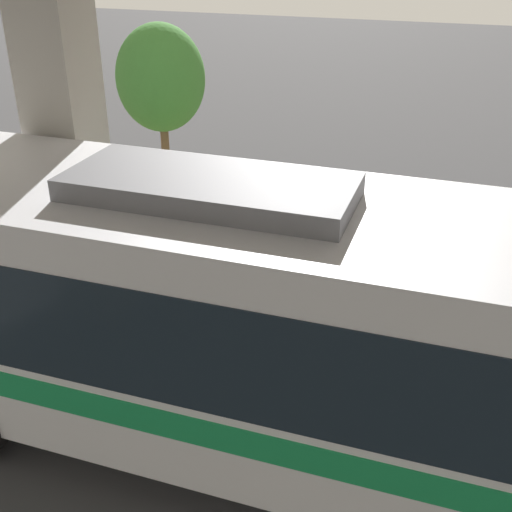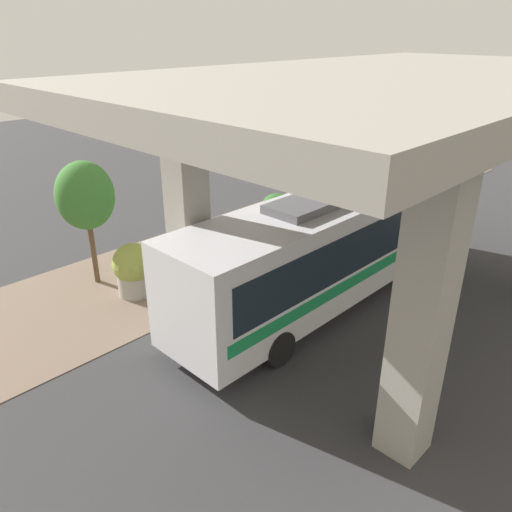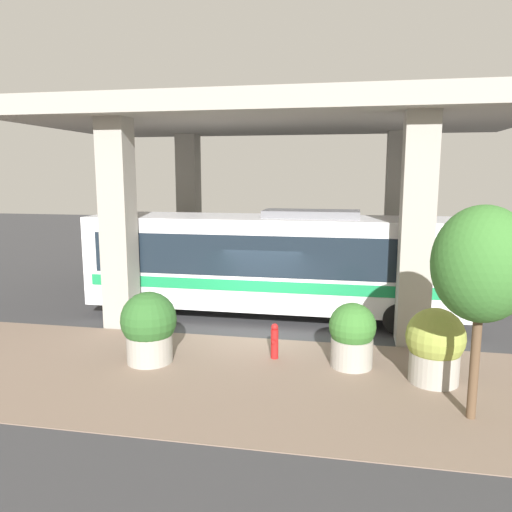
{
  "view_description": "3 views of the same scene",
  "coord_description": "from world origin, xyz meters",
  "px_view_note": "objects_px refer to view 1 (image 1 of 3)",
  "views": [
    {
      "loc": [
        8.45,
        1.17,
        6.1
      ],
      "look_at": [
        -0.89,
        -1.99,
        0.97
      ],
      "focal_mm": 45.0,
      "sensor_mm": 36.0,
      "label": 1
    },
    {
      "loc": [
        10.88,
        -12.41,
        8.19
      ],
      "look_at": [
        1.24,
        -2.58,
        1.83
      ],
      "focal_mm": 35.0,
      "sensor_mm": 36.0,
      "label": 2
    },
    {
      "loc": [
        -14.06,
        -2.71,
        4.9
      ],
      "look_at": [
        1.13,
        0.21,
        2.32
      ],
      "focal_mm": 35.0,
      "sensor_mm": 36.0,
      "label": 3
    }
  ],
  "objects_px": {
    "fire_hydrant": "(330,274)",
    "street_tree_near": "(161,79)",
    "bus": "(316,328)",
    "planter_front": "(228,237)",
    "planter_middle": "(152,209)"
  },
  "relations": [
    {
      "from": "planter_middle",
      "to": "planter_front",
      "type": "bearing_deg",
      "value": 72.12
    },
    {
      "from": "bus",
      "to": "street_tree_near",
      "type": "distance_m",
      "value": 8.28
    },
    {
      "from": "planter_front",
      "to": "planter_middle",
      "type": "relative_size",
      "value": 0.93
    },
    {
      "from": "bus",
      "to": "planter_front",
      "type": "relative_size",
      "value": 7.54
    },
    {
      "from": "bus",
      "to": "fire_hydrant",
      "type": "relative_size",
      "value": 12.94
    },
    {
      "from": "fire_hydrant",
      "to": "street_tree_near",
      "type": "bearing_deg",
      "value": -119.59
    },
    {
      "from": "bus",
      "to": "fire_hydrant",
      "type": "distance_m",
      "value": 4.3
    },
    {
      "from": "planter_front",
      "to": "planter_middle",
      "type": "xyz_separation_m",
      "value": [
        -0.61,
        -1.9,
        0.07
      ]
    },
    {
      "from": "planter_front",
      "to": "fire_hydrant",
      "type": "bearing_deg",
      "value": 85.11
    },
    {
      "from": "bus",
      "to": "planter_middle",
      "type": "bearing_deg",
      "value": -136.09
    },
    {
      "from": "fire_hydrant",
      "to": "street_tree_near",
      "type": "xyz_separation_m",
      "value": [
        -2.49,
        -4.39,
        2.66
      ]
    },
    {
      "from": "bus",
      "to": "planter_middle",
      "type": "distance_m",
      "value": 6.69
    },
    {
      "from": "fire_hydrant",
      "to": "street_tree_near",
      "type": "height_order",
      "value": "street_tree_near"
    },
    {
      "from": "bus",
      "to": "planter_front",
      "type": "height_order",
      "value": "bus"
    },
    {
      "from": "planter_front",
      "to": "street_tree_near",
      "type": "distance_m",
      "value": 4.05
    }
  ]
}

